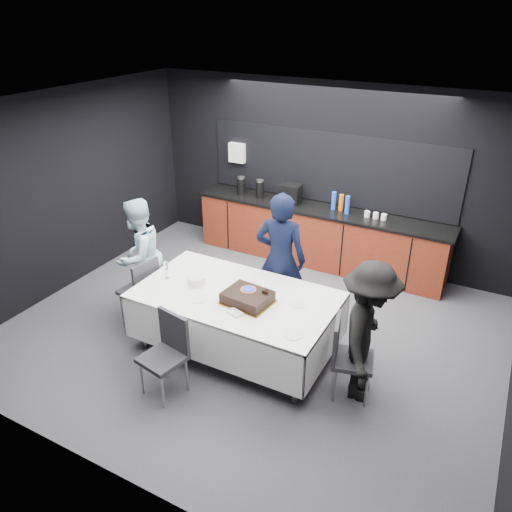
{
  "coord_description": "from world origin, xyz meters",
  "views": [
    {
      "loc": [
        2.54,
        -4.64,
        3.8
      ],
      "look_at": [
        0.0,
        0.1,
        1.05
      ],
      "focal_mm": 35.0,
      "sensor_mm": 36.0,
      "label": 1
    }
  ],
  "objects_px": {
    "cake_assembly": "(248,297)",
    "person_center": "(281,259)",
    "plate_stack": "(197,280)",
    "party_table": "(236,304)",
    "champagne_flute": "(166,267)",
    "person_left": "(139,256)",
    "chair_left": "(142,287)",
    "person_right": "(367,333)",
    "chair_near": "(167,349)",
    "chair_right": "(346,352)"
  },
  "relations": [
    {
      "from": "chair_left",
      "to": "person_left",
      "type": "bearing_deg",
      "value": 131.24
    },
    {
      "from": "plate_stack",
      "to": "person_left",
      "type": "height_order",
      "value": "person_left"
    },
    {
      "from": "chair_near",
      "to": "person_left",
      "type": "xyz_separation_m",
      "value": [
        -1.33,
        1.17,
        0.25
      ]
    },
    {
      "from": "plate_stack",
      "to": "person_left",
      "type": "bearing_deg",
      "value": 167.62
    },
    {
      "from": "person_right",
      "to": "chair_near",
      "type": "bearing_deg",
      "value": 106.2
    },
    {
      "from": "party_table",
      "to": "chair_near",
      "type": "relative_size",
      "value": 2.51
    },
    {
      "from": "cake_assembly",
      "to": "person_left",
      "type": "distance_m",
      "value": 1.85
    },
    {
      "from": "person_right",
      "to": "cake_assembly",
      "type": "bearing_deg",
      "value": 82.53
    },
    {
      "from": "cake_assembly",
      "to": "chair_left",
      "type": "height_order",
      "value": "cake_assembly"
    },
    {
      "from": "cake_assembly",
      "to": "chair_near",
      "type": "relative_size",
      "value": 0.63
    },
    {
      "from": "chair_right",
      "to": "chair_near",
      "type": "relative_size",
      "value": 1.0
    },
    {
      "from": "party_table",
      "to": "person_left",
      "type": "height_order",
      "value": "person_left"
    },
    {
      "from": "party_table",
      "to": "plate_stack",
      "type": "xyz_separation_m",
      "value": [
        -0.53,
        -0.02,
        0.19
      ]
    },
    {
      "from": "party_table",
      "to": "chair_near",
      "type": "distance_m",
      "value": 0.99
    },
    {
      "from": "plate_stack",
      "to": "person_right",
      "type": "xyz_separation_m",
      "value": [
        2.1,
        -0.02,
        -0.04
      ]
    },
    {
      "from": "party_table",
      "to": "champagne_flute",
      "type": "height_order",
      "value": "champagne_flute"
    },
    {
      "from": "cake_assembly",
      "to": "person_center",
      "type": "height_order",
      "value": "person_center"
    },
    {
      "from": "person_center",
      "to": "person_left",
      "type": "relative_size",
      "value": 1.13
    },
    {
      "from": "party_table",
      "to": "chair_right",
      "type": "relative_size",
      "value": 2.51
    },
    {
      "from": "champagne_flute",
      "to": "chair_left",
      "type": "xyz_separation_m",
      "value": [
        -0.42,
        -0.0,
        -0.4
      ]
    },
    {
      "from": "champagne_flute",
      "to": "chair_near",
      "type": "height_order",
      "value": "champagne_flute"
    },
    {
      "from": "chair_right",
      "to": "chair_near",
      "type": "xyz_separation_m",
      "value": [
        -1.68,
        -0.83,
        0.0
      ]
    },
    {
      "from": "chair_left",
      "to": "cake_assembly",
      "type": "bearing_deg",
      "value": -0.66
    },
    {
      "from": "party_table",
      "to": "cake_assembly",
      "type": "bearing_deg",
      "value": -24.14
    },
    {
      "from": "party_table",
      "to": "champagne_flute",
      "type": "bearing_deg",
      "value": -175.55
    },
    {
      "from": "cake_assembly",
      "to": "person_center",
      "type": "bearing_deg",
      "value": 92.3
    },
    {
      "from": "cake_assembly",
      "to": "plate_stack",
      "type": "bearing_deg",
      "value": 174.17
    },
    {
      "from": "cake_assembly",
      "to": "chair_right",
      "type": "relative_size",
      "value": 0.63
    },
    {
      "from": "champagne_flute",
      "to": "person_left",
      "type": "bearing_deg",
      "value": 156.76
    },
    {
      "from": "champagne_flute",
      "to": "chair_near",
      "type": "distance_m",
      "value": 1.16
    },
    {
      "from": "champagne_flute",
      "to": "person_center",
      "type": "xyz_separation_m",
      "value": [
        1.11,
        0.91,
        -0.05
      ]
    },
    {
      "from": "champagne_flute",
      "to": "chair_left",
      "type": "height_order",
      "value": "champagne_flute"
    },
    {
      "from": "cake_assembly",
      "to": "chair_near",
      "type": "xyz_separation_m",
      "value": [
        -0.5,
        -0.85,
        -0.31
      ]
    },
    {
      "from": "party_table",
      "to": "person_center",
      "type": "xyz_separation_m",
      "value": [
        0.17,
        0.83,
        0.25
      ]
    },
    {
      "from": "champagne_flute",
      "to": "chair_right",
      "type": "xyz_separation_m",
      "value": [
        2.33,
        -0.05,
        -0.4
      ]
    },
    {
      "from": "cake_assembly",
      "to": "plate_stack",
      "type": "relative_size",
      "value": 2.72
    },
    {
      "from": "cake_assembly",
      "to": "plate_stack",
      "type": "xyz_separation_m",
      "value": [
        -0.74,
        0.08,
        -0.02
      ]
    },
    {
      "from": "party_table",
      "to": "chair_near",
      "type": "bearing_deg",
      "value": -106.86
    },
    {
      "from": "chair_near",
      "to": "person_right",
      "type": "relative_size",
      "value": 0.58
    },
    {
      "from": "party_table",
      "to": "cake_assembly",
      "type": "relative_size",
      "value": 4.0
    },
    {
      "from": "person_center",
      "to": "plate_stack",
      "type": "bearing_deg",
      "value": 40.15
    },
    {
      "from": "cake_assembly",
      "to": "person_right",
      "type": "distance_m",
      "value": 1.37
    },
    {
      "from": "plate_stack",
      "to": "person_center",
      "type": "relative_size",
      "value": 0.12
    },
    {
      "from": "plate_stack",
      "to": "chair_right",
      "type": "height_order",
      "value": "chair_right"
    },
    {
      "from": "party_table",
      "to": "person_right",
      "type": "xyz_separation_m",
      "value": [
        1.58,
        -0.04,
        0.15
      ]
    },
    {
      "from": "person_right",
      "to": "champagne_flute",
      "type": "bearing_deg",
      "value": 81.0
    },
    {
      "from": "champagne_flute",
      "to": "person_left",
      "type": "relative_size",
      "value": 0.14
    },
    {
      "from": "cake_assembly",
      "to": "person_center",
      "type": "distance_m",
      "value": 0.93
    },
    {
      "from": "person_left",
      "to": "person_right",
      "type": "height_order",
      "value": "person_right"
    },
    {
      "from": "party_table",
      "to": "chair_near",
      "type": "height_order",
      "value": "chair_near"
    }
  ]
}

